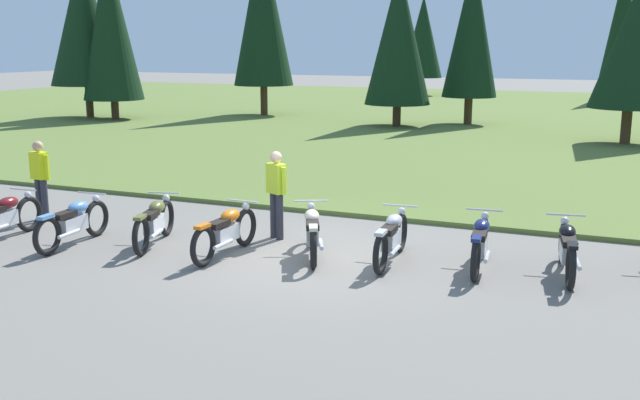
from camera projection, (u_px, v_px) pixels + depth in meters
name	position (u px, v px, depth m)	size (l,w,h in m)	color
ground_plane	(307.00, 257.00, 12.63)	(140.00, 140.00, 0.00)	slate
grass_moorland	(517.00, 120.00, 35.23)	(80.00, 44.00, 0.10)	#5B7033
forest_treeline	(487.00, 29.00, 33.86)	(44.32, 25.76, 9.07)	#47331E
motorcycle_maroon	(3.00, 217.00, 13.68)	(0.62, 2.10, 0.88)	black
motorcycle_sky_blue	(73.00, 222.00, 13.32)	(0.62, 2.10, 0.88)	black
motorcycle_olive	(155.00, 222.00, 13.33)	(0.82, 2.04, 0.88)	black
motorcycle_orange	(226.00, 231.00, 12.65)	(0.62, 2.10, 0.88)	black
motorcycle_cream	(312.00, 232.00, 12.62)	(1.03, 1.94, 0.88)	black
motorcycle_silver	(392.00, 237.00, 12.27)	(0.62, 2.10, 0.88)	black
motorcycle_navy	(480.00, 243.00, 11.93)	(0.62, 2.10, 0.88)	black
motorcycle_black	(567.00, 249.00, 11.55)	(0.67, 2.09, 0.88)	black
rider_near_row_end	(276.00, 190.00, 13.67)	(0.50, 0.35, 1.67)	#2D2D38
rider_in_hivis_vest	(40.00, 176.00, 15.13)	(0.54, 0.28, 1.67)	#2D2D38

